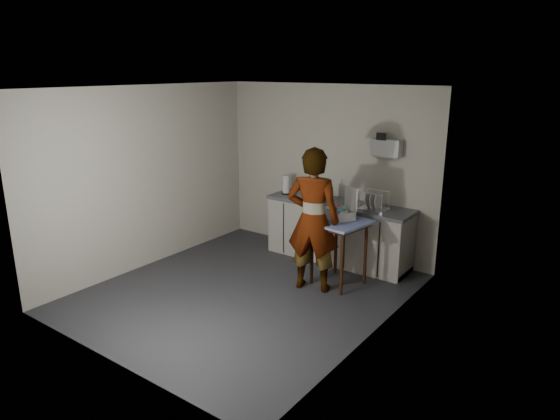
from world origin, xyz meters
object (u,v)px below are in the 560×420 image
Objects in this scene: standing_man at (313,220)px; dish_rack at (373,205)px; soap_bottle at (329,192)px; soda_can at (331,198)px; side_table at (339,229)px; dark_bottle at (321,193)px; paper_towel at (286,185)px; bakery_box at (342,212)px; kitchen_counter at (338,233)px.

standing_man is 1.07m from dish_rack.
soap_bottle is 0.10m from soda_can.
side_table is 4.03× the size of dark_bottle.
dark_bottle is at bearing 177.74° from dish_rack.
dish_rack is (0.15, 0.68, 0.19)m from side_table.
soda_can is 0.83m from paper_towel.
standing_man reaches higher than dish_rack.
side_table is 0.23m from bakery_box.
side_table is (0.43, -0.74, 0.35)m from kitchen_counter.
standing_man is at bearing -78.21° from kitchen_counter.
dish_rack is (0.71, 0.01, -0.10)m from soap_bottle.
kitchen_counter is 17.21× the size of soda_can.
soap_bottle is at bearing -3.10° from paper_towel.
soap_bottle is 1.06× the size of paper_towel.
side_table is 1.57m from paper_towel.
standing_man is 4.44× the size of bakery_box.
dark_bottle is 0.65m from paper_towel.
bakery_box is (1.35, -0.63, -0.06)m from paper_towel.
standing_man is 1.17m from dark_bottle.
dark_bottle is 0.88m from dish_rack.
side_table is at bearing -138.78° from standing_man.
dark_bottle is at bearing 171.72° from soda_can.
dark_bottle is 0.58× the size of dish_rack.
soap_bottle reaches higher than paper_towel.
soap_bottle is at bearing 162.45° from bakery_box.
paper_towel is (-1.16, 1.05, 0.11)m from standing_man.
dish_rack is 0.89× the size of bakery_box.
soap_bottle reaches higher than side_table.
kitchen_counter is 0.66m from soap_bottle.
kitchen_counter is 1.13m from paper_towel.
paper_towel is (-0.94, -0.02, 0.62)m from kitchen_counter.
paper_towel is 0.69× the size of bakery_box.
kitchen_counter is 7.17× the size of soap_bottle.
standing_man is at bearing -70.33° from soap_bottle.
bakery_box is at bearing -130.37° from standing_man.
dark_bottle is 0.52× the size of bakery_box.
kitchen_counter is 5.27× the size of bakery_box.
side_table is at bearing -27.63° from paper_towel.
standing_man is 6.04× the size of soap_bottle.
paper_towel reaches higher than dark_bottle.
dark_bottle is (-0.73, 0.72, 0.24)m from side_table.
standing_man is at bearing -109.37° from dish_rack.
dark_bottle is (-0.16, 0.04, -0.05)m from soap_bottle.
side_table is 0.90m from soda_can.
bakery_box is at bearing -58.19° from kitchen_counter.
kitchen_counter is 0.80m from dish_rack.
bakery_box is at bearing 115.20° from side_table.
standing_man is 4.97× the size of dish_rack.
kitchen_counter is at bearing 1.32° from paper_towel.
kitchen_counter is at bearing -94.52° from standing_man.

